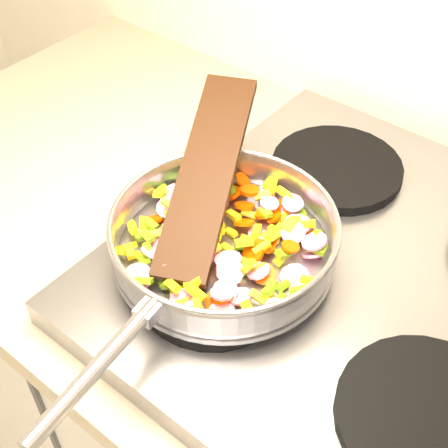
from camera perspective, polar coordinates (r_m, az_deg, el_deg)
The scene contains 7 objects.
cooktop at distance 0.81m, azimuth 13.25°, elevation -5.41°, with size 0.60×0.60×0.04m, color #939399.
grate_fl at distance 0.75m, azimuth -0.92°, elevation -5.40°, with size 0.19×0.19×0.02m, color black.
grate_fr at distance 0.69m, azimuth 18.23°, elevation -16.45°, with size 0.19×0.19×0.02m, color black.
grate_bl at distance 0.92m, azimuth 10.27°, elevation 5.06°, with size 0.19×0.19×0.02m, color black.
saute_pan at distance 0.75m, azimuth -0.11°, elevation -1.18°, with size 0.32×0.48×0.06m.
vegetable_heap at distance 0.76m, azimuth 0.24°, elevation -1.66°, with size 0.26×0.26×0.05m.
wooden_spatula at distance 0.78m, azimuth -1.55°, elevation 4.70°, with size 0.30×0.07×0.01m, color black.
Camera 1 is at (-0.53, 1.15, 1.52)m, focal length 50.00 mm.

